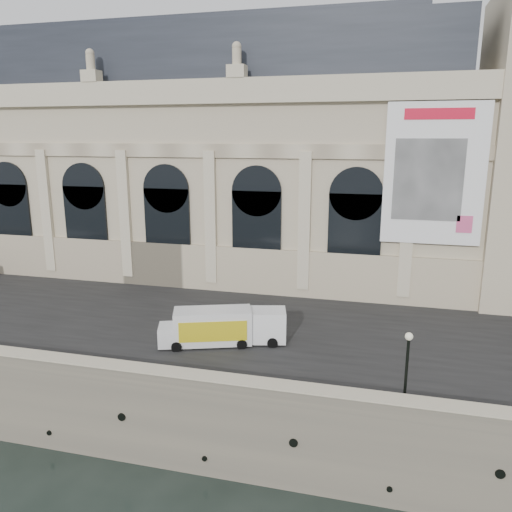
# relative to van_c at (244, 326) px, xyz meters

# --- Properties ---
(ground) EXTENTS (260.00, 260.00, 0.00)m
(ground) POSITION_rel_van_c_xyz_m (-8.20, -9.12, -7.41)
(ground) COLOR black
(ground) RESTS_ON ground
(quay) EXTENTS (160.00, 70.00, 6.00)m
(quay) POSITION_rel_van_c_xyz_m (-8.20, 25.88, -4.41)
(quay) COLOR gray
(quay) RESTS_ON ground
(street) EXTENTS (160.00, 24.00, 0.06)m
(street) POSITION_rel_van_c_xyz_m (-8.20, 4.88, -1.38)
(street) COLOR #2D2D2D
(street) RESTS_ON quay
(parapet) EXTENTS (160.00, 1.40, 1.21)m
(parapet) POSITION_rel_van_c_xyz_m (-8.20, -8.52, -0.80)
(parapet) COLOR gray
(parapet) RESTS_ON quay
(museum) EXTENTS (69.00, 18.70, 29.10)m
(museum) POSITION_rel_van_c_xyz_m (-14.17, 21.74, 12.31)
(museum) COLOR #C1B695
(museum) RESTS_ON quay
(van_c) EXTENTS (6.59, 3.74, 2.77)m
(van_c) POSITION_rel_van_c_xyz_m (0.00, 0.00, 0.00)
(van_c) COLOR white
(van_c) RESTS_ON quay
(box_truck) EXTENTS (7.72, 4.67, 2.97)m
(box_truck) POSITION_rel_van_c_xyz_m (-2.68, -1.27, 0.08)
(box_truck) COLOR white
(box_truck) RESTS_ON quay
(lamp_right) EXTENTS (0.49, 0.49, 4.81)m
(lamp_right) POSITION_rel_van_c_xyz_m (12.41, -6.93, 0.98)
(lamp_right) COLOR black
(lamp_right) RESTS_ON quay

